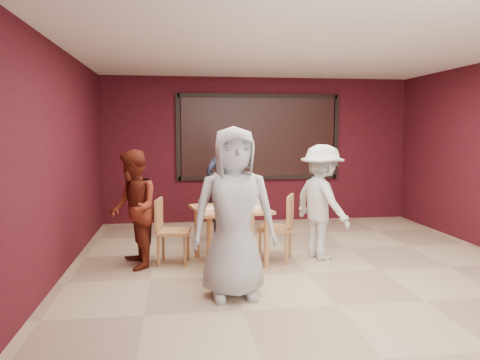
{
  "coord_description": "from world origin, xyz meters",
  "views": [
    {
      "loc": [
        -1.58,
        -5.54,
        1.77
      ],
      "look_at": [
        -0.75,
        0.61,
        1.12
      ],
      "focal_mm": 35.0,
      "sensor_mm": 36.0,
      "label": 1
    }
  ],
  "objects": [
    {
      "name": "floor",
      "position": [
        0.0,
        0.0,
        0.0
      ],
      "size": [
        7.0,
        7.0,
        0.0
      ],
      "primitive_type": "plane",
      "color": "tan",
      "rests_on": "ground"
    },
    {
      "name": "window_blinds",
      "position": [
        0.0,
        3.45,
        1.65
      ],
      "size": [
        3.0,
        0.02,
        1.5
      ],
      "primitive_type": "cube",
      "color": "black"
    },
    {
      "name": "dining_table",
      "position": [
        -0.89,
        0.61,
        0.66
      ],
      "size": [
        1.09,
        1.09,
        0.9
      ],
      "color": "tan",
      "rests_on": "floor"
    },
    {
      "name": "chair_front",
      "position": [
        -0.92,
        -0.24,
        0.47
      ],
      "size": [
        0.41,
        0.41,
        0.84
      ],
      "color": "#AF7244",
      "rests_on": "floor"
    },
    {
      "name": "chair_back",
      "position": [
        -0.8,
        1.39,
        0.52
      ],
      "size": [
        0.5,
        0.5,
        0.91
      ],
      "color": "#AF7244",
      "rests_on": "floor"
    },
    {
      "name": "chair_left",
      "position": [
        -1.72,
        0.65,
        0.5
      ],
      "size": [
        0.48,
        0.48,
        0.88
      ],
      "color": "#AF7244",
      "rests_on": "floor"
    },
    {
      "name": "chair_right",
      "position": [
        -0.19,
        0.58,
        0.51
      ],
      "size": [
        0.57,
        0.57,
        0.91
      ],
      "color": "#AF7244",
      "rests_on": "floor"
    },
    {
      "name": "diner_front",
      "position": [
        -1.0,
        -0.72,
        0.91
      ],
      "size": [
        0.91,
        0.62,
        1.82
      ],
      "primitive_type": "imported",
      "rotation": [
        0.0,
        0.0,
        0.04
      ],
      "color": "#ABABAB",
      "rests_on": "floor"
    },
    {
      "name": "diner_back",
      "position": [
        -0.84,
        1.86,
        0.85
      ],
      "size": [
        0.72,
        0.6,
        1.69
      ],
      "primitive_type": "imported",
      "rotation": [
        0.0,
        0.0,
        2.77
      ],
      "color": "#293049",
      "rests_on": "floor"
    },
    {
      "name": "diner_left",
      "position": [
        -2.15,
        0.53,
        0.77
      ],
      "size": [
        0.74,
        0.86,
        1.53
      ],
      "primitive_type": "imported",
      "rotation": [
        0.0,
        0.0,
        -1.33
      ],
      "color": "maroon",
      "rests_on": "floor"
    },
    {
      "name": "diner_right",
      "position": [
        0.39,
        0.63,
        0.79
      ],
      "size": [
        0.92,
        1.17,
        1.58
      ],
      "primitive_type": "imported",
      "rotation": [
        0.0,
        0.0,
        1.95
      ],
      "color": "silver",
      "rests_on": "floor"
    }
  ]
}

